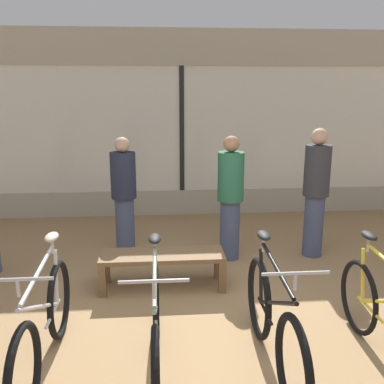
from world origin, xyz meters
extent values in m
plane|color=#99754C|center=(0.00, 0.00, 0.00)|extent=(24.00, 24.00, 0.00)
cube|color=#B2A893|center=(0.00, 4.02, 0.23)|extent=(12.00, 0.08, 0.45)
cube|color=silver|center=(0.00, 4.02, 1.52)|extent=(12.00, 0.04, 2.15)
cube|color=#B2A893|center=(0.00, 4.02, 2.90)|extent=(12.00, 0.08, 0.60)
cube|color=black|center=(0.00, 3.99, 1.52)|extent=(0.08, 0.02, 2.15)
torus|color=black|center=(-1.35, 0.19, 0.36)|extent=(0.06, 0.71, 0.71)
torus|color=black|center=(-1.35, -0.88, 0.36)|extent=(0.06, 0.71, 0.71)
cylinder|color=#BCBCC1|center=(-1.35, -0.39, 0.60)|extent=(0.03, 1.00, 0.51)
cylinder|color=#BCBCC1|center=(-1.35, 0.15, 0.60)|extent=(0.03, 0.11, 0.49)
cylinder|color=#BCBCC1|center=(-1.35, -0.36, 0.87)|extent=(0.03, 0.93, 0.10)
cylinder|color=#BCBCC1|center=(-1.35, -0.05, 0.36)|extent=(0.03, 0.48, 0.03)
cylinder|color=#B2B2B7|center=(-1.35, 0.11, 0.91)|extent=(0.02, 0.02, 0.14)
ellipsoid|color=#B2A893|center=(-1.35, 0.11, 0.99)|extent=(0.11, 0.22, 0.06)
cylinder|color=#B2B2B7|center=(-1.35, -0.82, 0.97)|extent=(0.02, 0.02, 0.12)
cylinder|color=#ADADB2|center=(-1.35, -0.82, 1.03)|extent=(0.46, 0.02, 0.02)
torus|color=black|center=(-0.46, 0.10, 0.35)|extent=(0.05, 0.69, 0.69)
torus|color=black|center=(-0.46, -0.96, 0.35)|extent=(0.05, 0.69, 0.69)
cylinder|color=gray|center=(-0.46, -0.47, 0.59)|extent=(0.03, 0.99, 0.51)
cylinder|color=gray|center=(-0.46, 0.06, 0.59)|extent=(0.03, 0.11, 0.49)
cylinder|color=gray|center=(-0.46, -0.44, 0.86)|extent=(0.03, 0.92, 0.10)
cylinder|color=gray|center=(-0.46, -0.14, 0.35)|extent=(0.03, 0.48, 0.03)
cylinder|color=#B2B2B7|center=(-0.46, 0.02, 0.90)|extent=(0.02, 0.02, 0.14)
ellipsoid|color=black|center=(-0.46, 0.02, 0.98)|extent=(0.11, 0.22, 0.06)
cylinder|color=#B2B2B7|center=(-0.46, -0.90, 0.96)|extent=(0.02, 0.02, 0.12)
cylinder|color=#ADADB2|center=(-0.46, -0.90, 1.02)|extent=(0.46, 0.02, 0.02)
torus|color=black|center=(0.47, 0.04, 0.37)|extent=(0.06, 0.74, 0.74)
torus|color=black|center=(0.47, -0.96, 0.37)|extent=(0.06, 0.74, 0.74)
cylinder|color=black|center=(0.47, -0.50, 0.61)|extent=(0.03, 0.94, 0.51)
cylinder|color=black|center=(0.47, 0.00, 0.61)|extent=(0.03, 0.11, 0.49)
cylinder|color=black|center=(0.47, -0.47, 0.89)|extent=(0.03, 0.87, 0.10)
cylinder|color=black|center=(0.47, -0.18, 0.37)|extent=(0.03, 0.45, 0.03)
cylinder|color=#B2B2B7|center=(0.47, -0.04, 0.92)|extent=(0.02, 0.02, 0.14)
ellipsoid|color=black|center=(0.47, -0.04, 1.00)|extent=(0.11, 0.22, 0.06)
cylinder|color=#B2B2B7|center=(0.47, -0.90, 0.98)|extent=(0.02, 0.02, 0.12)
cylinder|color=#ADADB2|center=(0.47, -0.90, 1.04)|extent=(0.46, 0.02, 0.02)
torus|color=black|center=(1.41, 0.03, 0.35)|extent=(0.05, 0.69, 0.69)
cylinder|color=gold|center=(1.41, -0.01, 0.59)|extent=(0.03, 0.11, 0.49)
cylinder|color=gold|center=(1.41, -0.19, 0.35)|extent=(0.03, 0.45, 0.03)
cylinder|color=#B2B2B7|center=(1.41, -0.05, 0.90)|extent=(0.02, 0.02, 0.14)
ellipsoid|color=black|center=(1.41, -0.05, 0.98)|extent=(0.11, 0.22, 0.06)
cube|color=brown|center=(-0.39, 1.09, 0.39)|extent=(1.40, 0.44, 0.05)
cube|color=brown|center=(-1.05, 0.91, 0.18)|extent=(0.08, 0.08, 0.36)
cube|color=brown|center=(0.27, 0.91, 0.18)|extent=(0.08, 0.08, 0.36)
cube|color=brown|center=(-1.05, 1.27, 0.18)|extent=(0.08, 0.08, 0.36)
cube|color=brown|center=(0.27, 1.27, 0.18)|extent=(0.08, 0.08, 0.36)
cylinder|color=#424C6B|center=(0.51, 1.89, 0.40)|extent=(0.33, 0.33, 0.80)
cylinder|color=#286647|center=(0.51, 1.89, 1.12)|extent=(0.44, 0.44, 0.64)
sphere|color=#9E7051|center=(0.51, 1.89, 1.54)|extent=(0.21, 0.21, 0.21)
cylinder|color=#424C6B|center=(-0.89, 2.22, 0.39)|extent=(0.36, 0.36, 0.78)
cylinder|color=#23283D|center=(-0.89, 2.22, 1.09)|extent=(0.47, 0.47, 0.62)
sphere|color=tan|center=(-0.89, 2.22, 1.51)|extent=(0.20, 0.20, 0.20)
cylinder|color=#424C6B|center=(1.66, 1.91, 0.42)|extent=(0.37, 0.37, 0.84)
cylinder|color=#333338|center=(1.66, 1.91, 1.18)|extent=(0.48, 0.48, 0.67)
sphere|color=tan|center=(1.66, 1.91, 1.62)|extent=(0.22, 0.22, 0.22)
camera|label=1|loc=(-0.42, -3.45, 2.23)|focal=40.00mm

